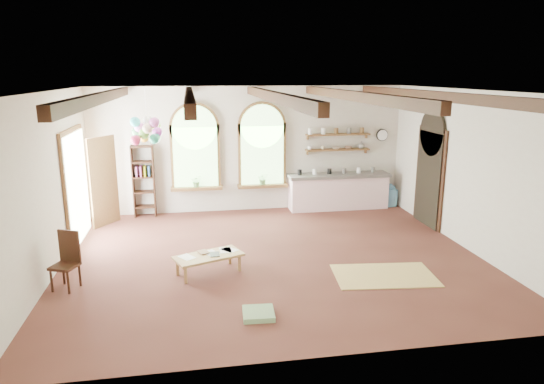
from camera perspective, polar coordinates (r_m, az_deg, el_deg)
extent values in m
plane|color=brown|center=(9.58, 0.14, -7.67)|extent=(8.00, 8.00, 0.00)
cube|color=brown|center=(12.40, -8.99, 4.09)|extent=(1.24, 0.08, 1.64)
cylinder|color=brown|center=(12.30, -9.12, 7.53)|extent=(1.24, 0.08, 1.24)
cube|color=#93D27E|center=(12.36, -8.98, 4.06)|extent=(1.10, 0.04, 1.50)
cube|color=brown|center=(12.47, -8.84, 0.44)|extent=(1.30, 0.28, 0.08)
cube|color=brown|center=(12.53, -1.17, 4.35)|extent=(1.24, 0.08, 1.64)
cylinder|color=brown|center=(12.43, -1.19, 7.77)|extent=(1.24, 0.08, 1.24)
cube|color=#93D27E|center=(12.49, -1.15, 4.32)|extent=(1.10, 0.04, 1.50)
cube|color=brown|center=(12.60, -1.10, 0.74)|extent=(1.30, 0.28, 0.08)
cube|color=brown|center=(11.12, -22.04, 0.53)|extent=(0.10, 1.90, 2.50)
cube|color=black|center=(11.90, 17.96, 1.45)|extent=(0.10, 1.30, 2.40)
cube|color=#F8D3D7|center=(12.95, 7.79, -0.07)|extent=(2.60, 0.55, 0.86)
cube|color=slate|center=(12.85, 7.86, 1.97)|extent=(2.68, 0.62, 0.08)
cube|color=brown|center=(12.90, 7.72, 4.96)|extent=(1.70, 0.24, 0.04)
cube|color=brown|center=(12.85, 7.77, 6.72)|extent=(1.70, 0.24, 0.04)
cylinder|color=black|center=(13.34, 12.84, 6.55)|extent=(0.32, 0.04, 0.32)
cube|color=#392012|center=(12.47, -16.02, 1.19)|extent=(0.03, 0.32, 1.80)
cube|color=#392012|center=(12.42, -13.73, 1.29)|extent=(0.03, 0.32, 1.80)
cube|color=tan|center=(8.83, -7.48, -7.49)|extent=(1.32, 0.95, 0.04)
cube|color=tan|center=(8.55, -10.13, -9.56)|extent=(0.05, 0.05, 0.30)
cube|color=tan|center=(8.93, -3.87, -8.32)|extent=(0.05, 0.05, 0.30)
cube|color=tan|center=(8.89, -11.05, -8.67)|extent=(0.05, 0.05, 0.30)
cube|color=tan|center=(9.25, -4.99, -7.52)|extent=(0.05, 0.05, 0.30)
cube|color=#392012|center=(8.80, -23.22, -8.03)|extent=(0.51, 0.51, 0.05)
cube|color=#392012|center=(8.84, -22.73, -5.93)|extent=(0.37, 0.18, 0.57)
cube|color=tan|center=(8.98, 13.07, -9.54)|extent=(1.87, 1.26, 0.02)
cube|color=#779F6E|center=(7.41, -1.60, -14.11)|extent=(0.49, 0.49, 0.08)
cylinder|color=#548FB5|center=(13.50, 13.65, -0.60)|extent=(0.32, 0.32, 0.48)
sphere|color=#548FB5|center=(13.43, 13.72, 0.61)|extent=(0.17, 0.17, 0.17)
cylinder|color=#548FB5|center=(13.53, 13.92, -0.66)|extent=(0.30, 0.30, 0.44)
sphere|color=#548FB5|center=(13.46, 13.99, 0.46)|extent=(0.16, 0.16, 0.16)
cylinder|color=white|center=(10.51, -14.64, 9.37)|extent=(0.01, 0.01, 0.85)
sphere|color=#25A47A|center=(10.56, -13.56, 6.14)|extent=(0.21, 0.21, 0.21)
sphere|color=#D748DA|center=(10.65, -13.34, 6.87)|extent=(0.21, 0.21, 0.21)
sphere|color=#ADF132|center=(10.78, -13.52, 7.58)|extent=(0.21, 0.21, 0.21)
sphere|color=white|center=(10.69, -14.40, 8.13)|extent=(0.21, 0.21, 0.21)
sphere|color=orange|center=(10.79, -14.81, 6.23)|extent=(0.21, 0.21, 0.21)
sphere|color=#48A960|center=(10.77, -15.63, 6.81)|extent=(0.21, 0.21, 0.21)
sphere|color=#EF70E6|center=(10.59, -15.35, 7.37)|extent=(0.21, 0.21, 0.21)
sphere|color=#36DCE8|center=(10.49, -15.81, 7.94)|extent=(0.21, 0.21, 0.21)
sphere|color=#D02E63|center=(10.39, -15.75, 5.89)|extent=(0.21, 0.21, 0.21)
sphere|color=#79DA4D|center=(10.41, -14.84, 6.63)|extent=(0.21, 0.21, 0.21)
sphere|color=beige|center=(10.31, -14.43, 7.26)|extent=(0.21, 0.21, 0.21)
sphere|color=#C755B1|center=(10.28, -13.67, 7.95)|extent=(0.21, 0.21, 0.21)
sphere|color=#25A47A|center=(10.49, -13.68, 6.09)|extent=(0.21, 0.21, 0.21)
imported|color=olive|center=(8.91, -8.56, -7.10)|extent=(0.25, 0.28, 0.02)
cube|color=black|center=(8.82, -6.75, -7.29)|extent=(0.17, 0.25, 0.01)
imported|color=#598C4C|center=(12.40, -8.87, 1.26)|extent=(0.27, 0.23, 0.30)
imported|color=#598C4C|center=(12.53, -1.08, 1.56)|extent=(0.27, 0.23, 0.30)
imported|color=white|center=(12.69, 4.48, 5.20)|extent=(0.12, 0.10, 0.10)
imported|color=beige|center=(12.78, 6.00, 5.22)|extent=(0.10, 0.10, 0.09)
imported|color=beige|center=(12.88, 7.51, 5.16)|extent=(0.22, 0.22, 0.05)
imported|color=#8C664C|center=(12.99, 8.99, 5.19)|extent=(0.20, 0.20, 0.06)
imported|color=slate|center=(13.09, 10.46, 5.49)|extent=(0.18, 0.18, 0.19)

